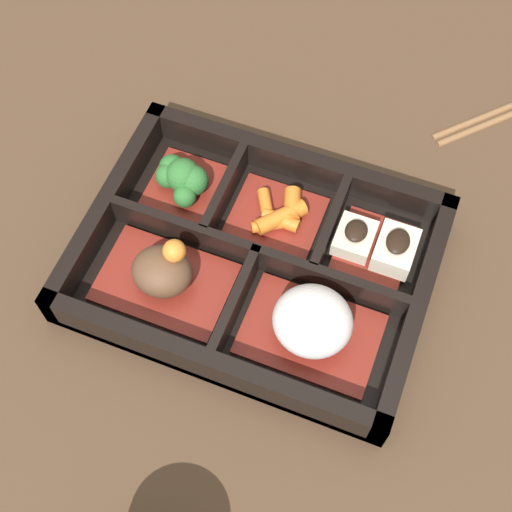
# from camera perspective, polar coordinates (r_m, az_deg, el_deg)

# --- Properties ---
(ground_plane) EXTENTS (3.00, 3.00, 0.00)m
(ground_plane) POSITION_cam_1_polar(r_m,az_deg,el_deg) (0.63, -0.00, -1.08)
(ground_plane) COLOR #4C3523
(bento_base) EXTENTS (0.30, 0.22, 0.01)m
(bento_base) POSITION_cam_1_polar(r_m,az_deg,el_deg) (0.63, -0.00, -0.87)
(bento_base) COLOR black
(bento_base) RESTS_ON ground_plane
(bento_rim) EXTENTS (0.30, 0.22, 0.04)m
(bento_rim) POSITION_cam_1_polar(r_m,az_deg,el_deg) (0.61, 0.08, -0.04)
(bento_rim) COLOR black
(bento_rim) RESTS_ON ground_plane
(bowl_rice) EXTENTS (0.11, 0.08, 0.06)m
(bowl_rice) POSITION_cam_1_polar(r_m,az_deg,el_deg) (0.57, 4.51, -5.41)
(bowl_rice) COLOR maroon
(bowl_rice) RESTS_ON bento_base
(bowl_stew) EXTENTS (0.11, 0.08, 0.05)m
(bowl_stew) POSITION_cam_1_polar(r_m,az_deg,el_deg) (0.60, -7.41, -1.44)
(bowl_stew) COLOR maroon
(bowl_stew) RESTS_ON bento_base
(bowl_tofu) EXTENTS (0.07, 0.07, 0.03)m
(bowl_tofu) POSITION_cam_1_polar(r_m,az_deg,el_deg) (0.63, 9.65, 0.82)
(bowl_tofu) COLOR maroon
(bowl_tofu) RESTS_ON bento_base
(bowl_carrots) EXTENTS (0.08, 0.07, 0.02)m
(bowl_carrots) POSITION_cam_1_polar(r_m,az_deg,el_deg) (0.64, 1.75, 3.21)
(bowl_carrots) COLOR maroon
(bowl_carrots) RESTS_ON bento_base
(bowl_greens) EXTENTS (0.06, 0.07, 0.04)m
(bowl_greens) POSITION_cam_1_polar(r_m,az_deg,el_deg) (0.65, -6.00, 6.19)
(bowl_greens) COLOR maroon
(bowl_greens) RESTS_ON bento_base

